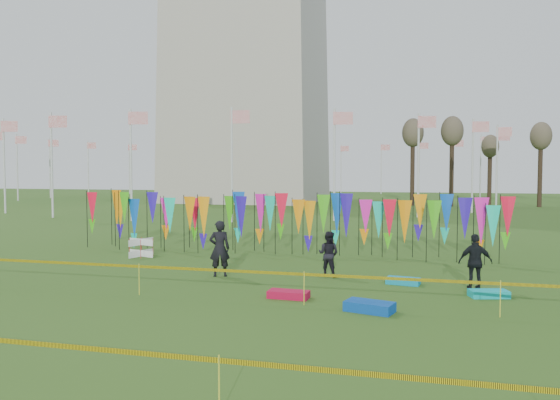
% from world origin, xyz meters
% --- Properties ---
extents(ground, '(160.00, 160.00, 0.00)m').
position_xyz_m(ground, '(0.00, 0.00, 0.00)').
color(ground, '#284C15').
rests_on(ground, ground).
extents(flagpole_ring, '(57.40, 56.16, 8.00)m').
position_xyz_m(flagpole_ring, '(-14.00, 48.00, 4.00)').
color(flagpole_ring, silver).
rests_on(flagpole_ring, ground).
extents(banner_row, '(18.64, 0.64, 2.49)m').
position_xyz_m(banner_row, '(0.28, 7.57, 1.61)').
color(banner_row, black).
rests_on(banner_row, ground).
extents(caution_tape_near, '(26.00, 0.02, 0.90)m').
position_xyz_m(caution_tape_near, '(-0.22, -1.03, 0.78)').
color(caution_tape_near, yellow).
rests_on(caution_tape_near, ground).
extents(caution_tape_far, '(26.00, 0.02, 0.90)m').
position_xyz_m(caution_tape_far, '(-0.22, -7.75, 0.78)').
color(caution_tape_far, yellow).
rests_on(caution_tape_far, ground).
extents(box_kite, '(0.69, 0.69, 0.76)m').
position_xyz_m(box_kite, '(-5.21, 5.30, 0.38)').
color(box_kite, red).
rests_on(box_kite, ground).
extents(person_left, '(0.83, 0.73, 1.89)m').
position_xyz_m(person_left, '(-0.56, 2.14, 0.95)').
color(person_left, black).
rests_on(person_left, ground).
extents(person_mid, '(0.83, 0.62, 1.53)m').
position_xyz_m(person_mid, '(2.99, 3.03, 0.76)').
color(person_mid, black).
rests_on(person_mid, ground).
extents(person_right, '(1.06, 0.70, 1.68)m').
position_xyz_m(person_right, '(7.57, 2.06, 0.84)').
color(person_right, black).
rests_on(person_right, ground).
extents(kite_bag_turquoise, '(1.09, 0.67, 0.20)m').
position_xyz_m(kite_bag_turquoise, '(5.47, 2.37, 0.10)').
color(kite_bag_turquoise, '#0C98C0').
rests_on(kite_bag_turquoise, ground).
extents(kite_bag_blue, '(1.32, 0.92, 0.25)m').
position_xyz_m(kite_bag_blue, '(4.75, -1.27, 0.13)').
color(kite_bag_blue, '#0B49B3').
rests_on(kite_bag_blue, ground).
extents(kite_bag_red, '(1.15, 0.57, 0.21)m').
position_xyz_m(kite_bag_red, '(2.42, -0.35, 0.10)').
color(kite_bag_red, red).
rests_on(kite_bag_red, ground).
extents(kite_bag_teal, '(1.15, 0.77, 0.20)m').
position_xyz_m(kite_bag_teal, '(7.85, 1.15, 0.10)').
color(kite_bag_teal, '#0DB9BF').
rests_on(kite_bag_teal, ground).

